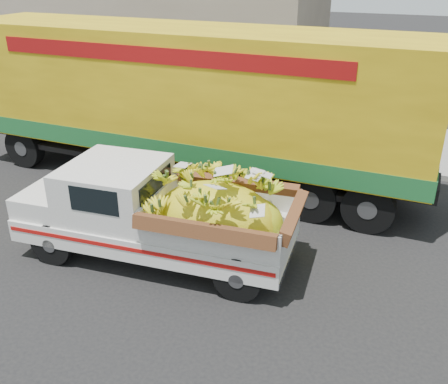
% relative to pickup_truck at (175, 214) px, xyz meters
% --- Properties ---
extents(ground, '(100.00, 100.00, 0.00)m').
position_rel_pickup_truck_xyz_m(ground, '(-1.75, -0.18, -0.97)').
color(ground, black).
rests_on(ground, ground).
extents(curb, '(60.00, 0.25, 0.15)m').
position_rel_pickup_truck_xyz_m(curb, '(-1.75, 6.04, -0.89)').
color(curb, gray).
rests_on(curb, ground).
extents(sidewalk, '(60.00, 4.00, 0.14)m').
position_rel_pickup_truck_xyz_m(sidewalk, '(-1.75, 8.14, -0.90)').
color(sidewalk, gray).
rests_on(sidewalk, ground).
extents(building_left, '(18.00, 6.00, 5.00)m').
position_rel_pickup_truck_xyz_m(building_left, '(-9.75, 14.04, 1.53)').
color(building_left, gray).
rests_on(building_left, ground).
extents(pickup_truck, '(5.28, 2.28, 1.81)m').
position_rel_pickup_truck_xyz_m(pickup_truck, '(0.00, 0.00, 0.00)').
color(pickup_truck, black).
rests_on(pickup_truck, ground).
extents(semi_trailer, '(12.02, 2.72, 3.80)m').
position_rel_pickup_truck_xyz_m(semi_trailer, '(-1.47, 3.59, 1.15)').
color(semi_trailer, black).
rests_on(semi_trailer, ground).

